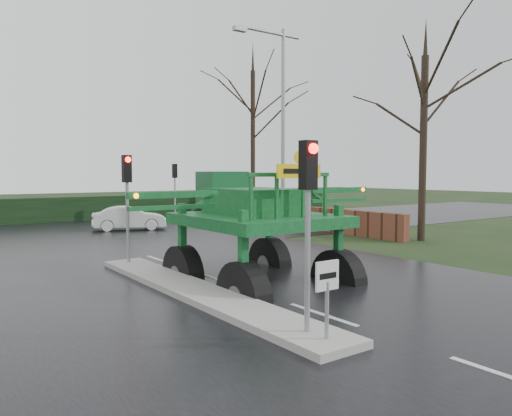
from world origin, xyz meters
TOP-DOWN VIEW (x-y plane):
  - ground at (0.00, 0.00)m, footprint 140.00×140.00m
  - road_main at (0.00, 10.00)m, footprint 14.00×80.00m
  - road_cross at (0.00, 16.00)m, footprint 80.00×12.00m
  - median_island at (-1.30, 3.00)m, footprint 1.20×10.00m
  - hedge_row at (0.00, 24.00)m, footprint 44.00×0.90m
  - brick_wall at (10.50, 16.00)m, footprint 0.40×20.00m
  - keep_left_sign at (-1.30, -1.50)m, footprint 0.50×0.07m
  - traffic_signal_near at (-1.30, -1.01)m, footprint 0.26×0.33m
  - traffic_signal_mid at (-1.30, 7.49)m, footprint 0.26×0.33m
  - traffic_signal_far at (6.50, 20.01)m, footprint 0.26×0.33m
  - street_light_right at (8.19, 12.00)m, footprint 3.85×0.30m
  - tree_right_near at (11.50, 6.00)m, footprint 5.60×5.60m
  - tree_right_far at (13.00, 21.00)m, footprint 7.00×7.00m
  - crop_sprayer at (-0.50, 2.40)m, footprint 7.86×4.89m
  - white_sedan at (2.54, 17.31)m, footprint 3.95×2.38m

SIDE VIEW (x-z plane):
  - ground at x=0.00m, z-range 0.00..0.00m
  - white_sedan at x=2.54m, z-range -0.61..0.61m
  - road_main at x=0.00m, z-range -0.01..0.01m
  - road_cross at x=0.00m, z-range 0.00..0.02m
  - median_island at x=-1.30m, z-range 0.01..0.17m
  - brick_wall at x=10.50m, z-range 0.00..1.20m
  - hedge_row at x=0.00m, z-range 0.00..1.50m
  - keep_left_sign at x=-1.30m, z-range 0.38..1.73m
  - crop_sprayer at x=-0.50m, z-range -0.12..4.27m
  - traffic_signal_near at x=-1.30m, z-range 0.83..4.35m
  - traffic_signal_mid at x=-1.30m, z-range 0.83..4.35m
  - traffic_signal_far at x=6.50m, z-range 0.83..4.35m
  - tree_right_near at x=11.50m, z-range 0.38..10.02m
  - street_light_right at x=8.19m, z-range 0.99..10.99m
  - tree_right_far at x=13.00m, z-range 0.47..12.52m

